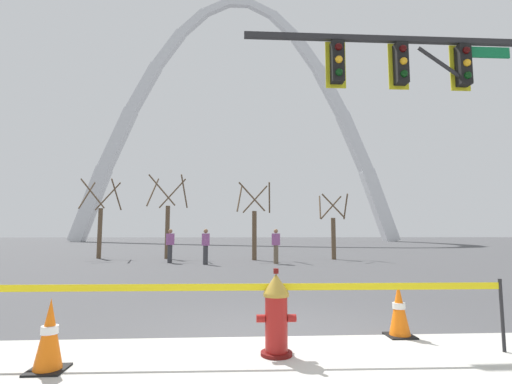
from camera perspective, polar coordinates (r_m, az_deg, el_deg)
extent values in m
plane|color=#474749|center=(5.44, 3.68, -21.05)|extent=(240.00, 240.00, 0.00)
cylinder|color=#5E0F0D|center=(4.76, 3.07, -22.93)|extent=(0.36, 0.36, 0.05)
cylinder|color=maroon|center=(4.68, 3.04, -19.00)|extent=(0.26, 0.26, 0.62)
cylinder|color=#A8842D|center=(4.61, 3.02, -15.00)|extent=(0.30, 0.30, 0.04)
cone|color=#A8842D|center=(4.60, 3.01, -13.40)|extent=(0.30, 0.30, 0.22)
cylinder|color=#5E0F0D|center=(4.58, 3.00, -11.66)|extent=(0.06, 0.06, 0.06)
cylinder|color=maroon|center=(4.65, 0.71, -18.30)|extent=(0.10, 0.09, 0.09)
cylinder|color=maroon|center=(4.69, 5.34, -18.18)|extent=(0.10, 0.09, 0.09)
cylinder|color=maroon|center=(4.88, 2.77, -18.83)|extent=(0.13, 0.14, 0.13)
cylinder|color=#5E0F0D|center=(4.95, 2.67, -18.63)|extent=(0.15, 0.03, 0.15)
cylinder|color=#232326|center=(5.60, 32.77, -15.19)|extent=(0.04, 0.04, 0.85)
cube|color=yellow|center=(4.60, -1.86, -13.96)|extent=(6.15, 0.12, 0.08)
cube|color=black|center=(4.79, -28.60, -22.26)|extent=(0.36, 0.36, 0.03)
cone|color=orange|center=(4.69, -28.37, -18.00)|extent=(0.28, 0.28, 0.70)
cylinder|color=white|center=(4.69, -28.34, -17.58)|extent=(0.17, 0.17, 0.08)
cube|color=black|center=(5.87, 20.64, -19.41)|extent=(0.36, 0.36, 0.03)
cone|color=orange|center=(5.80, 20.50, -15.91)|extent=(0.28, 0.28, 0.70)
cylinder|color=white|center=(5.79, 20.49, -15.56)|extent=(0.17, 0.17, 0.08)
cube|color=#232326|center=(9.41, 18.83, 20.71)|extent=(6.20, 0.12, 0.12)
cylinder|color=#232326|center=(9.69, 26.06, 16.63)|extent=(1.11, 0.08, 0.81)
cube|color=black|center=(9.92, 28.47, 16.23)|extent=(0.26, 0.24, 0.90)
cube|color=gold|center=(10.03, 28.04, 15.96)|extent=(0.44, 0.03, 1.04)
sphere|color=#360606|center=(9.92, 28.80, 17.98)|extent=(0.16, 0.16, 0.16)
sphere|color=orange|center=(9.81, 28.89, 16.48)|extent=(0.16, 0.16, 0.16)
sphere|color=black|center=(9.71, 28.97, 14.95)|extent=(0.16, 0.16, 0.16)
cube|color=black|center=(9.29, 20.75, 17.41)|extent=(0.26, 0.24, 0.90)
cube|color=gold|center=(9.41, 20.39, 17.09)|extent=(0.44, 0.03, 1.04)
sphere|color=#360606|center=(9.30, 21.03, 19.29)|extent=(0.16, 0.16, 0.16)
sphere|color=orange|center=(9.18, 21.10, 17.71)|extent=(0.16, 0.16, 0.16)
sphere|color=black|center=(9.07, 21.17, 16.09)|extent=(0.16, 0.16, 0.16)
cube|color=black|center=(8.84, 11.99, 18.38)|extent=(0.26, 0.24, 0.90)
cube|color=gold|center=(8.97, 11.74, 18.02)|extent=(0.44, 0.03, 1.04)
sphere|color=#360606|center=(8.85, 12.18, 20.37)|extent=(0.16, 0.16, 0.16)
sphere|color=orange|center=(8.73, 12.23, 18.72)|extent=(0.16, 0.16, 0.16)
sphere|color=black|center=(8.62, 12.27, 17.03)|extent=(0.16, 0.16, 0.16)
cube|color=#0F6638|center=(10.33, 31.41, 17.28)|extent=(0.90, 0.04, 0.24)
cube|color=silver|center=(67.74, -23.42, -1.78)|extent=(6.07, 2.16, 12.65)
cube|color=silver|center=(68.08, -19.85, 7.34)|extent=(5.86, 1.97, 10.72)
cube|color=silver|center=(69.64, -16.33, 14.57)|extent=(5.63, 1.78, 8.80)
cube|color=silver|center=(71.61, -12.84, 19.90)|extent=(5.37, 1.59, 6.91)
cube|color=silver|center=(73.40, -9.39, 23.50)|extent=(5.05, 1.40, 5.02)
cube|color=silver|center=(74.62, -5.97, 25.56)|extent=(4.62, 1.21, 3.11)
cube|color=silver|center=(75.07, -2.56, 26.21)|extent=(4.09, 1.02, 1.02)
cube|color=silver|center=(74.69, 0.83, 25.50)|extent=(4.62, 1.21, 3.11)
cube|color=silver|center=(73.53, 4.21, 23.37)|extent=(5.05, 1.40, 5.02)
cube|color=silver|center=(71.82, 7.60, 19.72)|extent=(5.37, 1.59, 6.91)
cube|color=silver|center=(69.93, 10.99, 14.34)|extent=(5.63, 1.78, 8.80)
cube|color=silver|center=(68.45, 14.41, 7.09)|extent=(5.86, 1.97, 10.72)
cube|color=silver|center=(68.18, 17.85, -2.01)|extent=(6.07, 2.16, 12.65)
cylinder|color=brown|center=(23.19, -22.24, -5.69)|extent=(0.24, 0.24, 2.79)
cylinder|color=brown|center=(23.74, -23.83, -0.41)|extent=(0.37, 1.50, 1.66)
cylinder|color=brown|center=(22.95, -20.05, -0.39)|extent=(0.23, 1.51, 1.66)
cylinder|color=brown|center=(24.08, -21.17, -0.60)|extent=(1.51, 0.23, 1.66)
cylinder|color=brown|center=(22.56, -23.16, -0.17)|extent=(1.49, 0.41, 1.66)
cylinder|color=brown|center=(21.79, -13.06, -5.83)|extent=(0.24, 0.24, 2.91)
cylinder|color=brown|center=(22.25, -15.10, 0.01)|extent=(0.39, 1.56, 1.73)
cylinder|color=brown|center=(21.69, -10.62, 0.06)|extent=(0.24, 1.57, 1.73)
cylinder|color=brown|center=(22.78, -12.32, -0.19)|extent=(1.57, 0.24, 1.73)
cylinder|color=brown|center=(21.08, -13.84, 0.31)|extent=(1.55, 0.42, 1.73)
cylinder|color=brown|center=(20.16, -0.25, -6.48)|extent=(0.24, 0.24, 2.55)
cylinder|color=brown|center=(20.37, -2.46, -0.91)|extent=(0.35, 1.38, 1.53)
cylinder|color=brown|center=(20.22, 2.00, -0.88)|extent=(0.22, 1.39, 1.53)
cylinder|color=brown|center=(21.03, -0.14, -1.08)|extent=(1.39, 0.22, 1.53)
cylinder|color=brown|center=(19.46, -0.63, -0.68)|extent=(1.37, 0.38, 1.53)
cylinder|color=brown|center=(21.11, 11.46, -6.80)|extent=(0.24, 0.24, 2.21)
cylinder|color=brown|center=(21.12, 9.50, -2.20)|extent=(0.32, 1.20, 1.33)
cylinder|color=brown|center=(21.27, 13.20, -2.15)|extent=(0.20, 1.21, 1.33)
cylinder|color=brown|center=(21.83, 11.08, -2.30)|extent=(1.21, 0.20, 1.33)
cylinder|color=brown|center=(20.47, 11.43, -2.04)|extent=(1.20, 0.34, 1.33)
cylinder|color=brown|center=(17.81, 2.99, -9.27)|extent=(0.22, 0.22, 0.84)
cube|color=#995193|center=(17.78, 2.98, -7.05)|extent=(0.39, 0.36, 0.54)
sphere|color=#936B4C|center=(17.78, 2.97, -5.83)|extent=(0.20, 0.20, 0.20)
cylinder|color=#38383D|center=(18.77, -12.70, -8.97)|extent=(0.22, 0.22, 0.84)
cube|color=#995193|center=(18.74, -12.65, -6.87)|extent=(0.39, 0.37, 0.54)
sphere|color=#936B4C|center=(18.74, -12.62, -5.70)|extent=(0.20, 0.20, 0.20)
cylinder|color=#38383D|center=(17.51, -7.53, -9.28)|extent=(0.22, 0.22, 0.84)
cube|color=#995193|center=(17.49, -7.49, -7.03)|extent=(0.36, 0.39, 0.54)
sphere|color=#936B4C|center=(17.49, -7.48, -5.78)|extent=(0.20, 0.20, 0.20)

